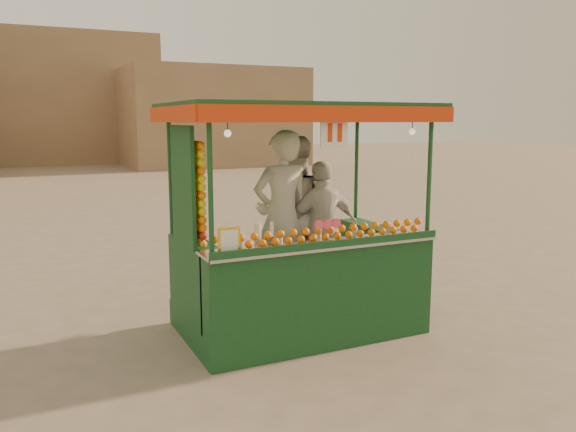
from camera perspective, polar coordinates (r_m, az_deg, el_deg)
name	(u,v)px	position (r m, az deg, el deg)	size (l,w,h in m)	color
ground	(277,329)	(6.69, -1.13, -11.12)	(90.00, 90.00, 0.00)	#6A5C4B
building_right	(212,117)	(31.22, -7.56, 9.65)	(9.00, 6.00, 5.00)	#947454
building_center	(22,99)	(35.74, -24.81, 10.45)	(14.00, 7.00, 7.00)	#947454
juice_cart	(296,261)	(6.35, 0.80, -4.50)	(2.78, 1.80, 2.53)	#103D1E
vendor_left	(282,215)	(6.62, -0.56, 0.06)	(0.73, 0.49, 1.95)	silver
vendor_middle	(293,214)	(6.99, 0.46, 0.23)	(1.05, 0.90, 1.87)	beige
vendor_right	(323,228)	(6.83, 3.46, -1.20)	(0.93, 0.39, 1.59)	silver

